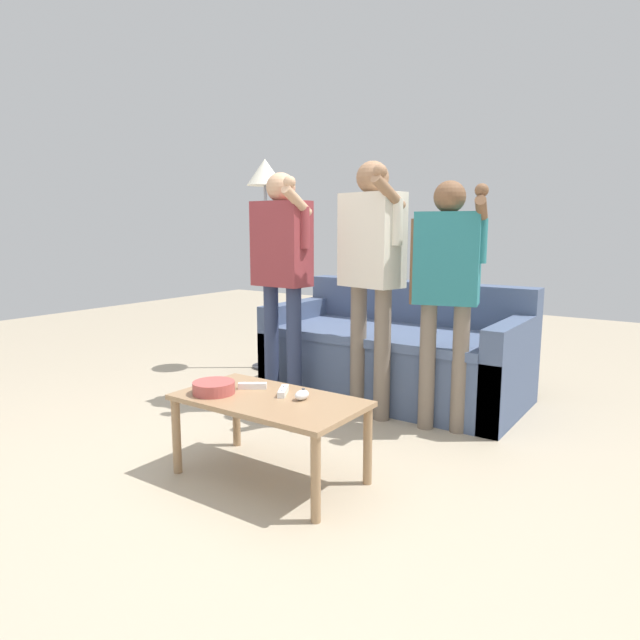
# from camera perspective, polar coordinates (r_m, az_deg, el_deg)

# --- Properties ---
(ground_plane) EXTENTS (12.00, 12.00, 0.00)m
(ground_plane) POSITION_cam_1_polar(r_m,az_deg,el_deg) (3.14, -1.92, -13.77)
(ground_plane) COLOR tan
(couch) EXTENTS (1.84, 0.92, 0.82)m
(couch) POSITION_cam_1_polar(r_m,az_deg,el_deg) (4.18, 7.75, -3.59)
(couch) COLOR #475675
(couch) RESTS_ON ground
(coffee_table) EXTENTS (0.93, 0.51, 0.41)m
(coffee_table) POSITION_cam_1_polar(r_m,az_deg,el_deg) (2.78, -5.18, -9.00)
(coffee_table) COLOR #997551
(coffee_table) RESTS_ON ground
(snack_bowl) EXTENTS (0.21, 0.21, 0.06)m
(snack_bowl) POSITION_cam_1_polar(r_m,az_deg,el_deg) (2.87, -10.78, -6.78)
(snack_bowl) COLOR #B24C47
(snack_bowl) RESTS_ON coffee_table
(game_remote_nunchuk) EXTENTS (0.06, 0.09, 0.05)m
(game_remote_nunchuk) POSITION_cam_1_polar(r_m,az_deg,el_deg) (2.72, -1.86, -7.64)
(game_remote_nunchuk) COLOR white
(game_remote_nunchuk) RESTS_ON coffee_table
(floor_lamp) EXTENTS (0.32, 0.32, 1.81)m
(floor_lamp) POSITION_cam_1_polar(r_m,az_deg,el_deg) (4.89, -5.60, 13.01)
(floor_lamp) COLOR #2D2D33
(floor_lamp) RESTS_ON ground
(player_left) EXTENTS (0.47, 0.33, 1.60)m
(player_left) POSITION_cam_1_polar(r_m,az_deg,el_deg) (3.87, -3.94, 6.01)
(player_left) COLOR #2D3856
(player_left) RESTS_ON ground
(player_center) EXTENTS (0.48, 0.42, 1.65)m
(player_center) POSITION_cam_1_polar(r_m,az_deg,el_deg) (3.60, 5.25, 6.18)
(player_center) COLOR #756656
(player_center) RESTS_ON ground
(player_right) EXTENTS (0.47, 0.28, 1.50)m
(player_right) POSITION_cam_1_polar(r_m,az_deg,el_deg) (3.40, 12.81, 4.30)
(player_right) COLOR #756656
(player_right) RESTS_ON ground
(game_remote_wand_near) EXTENTS (0.14, 0.11, 0.03)m
(game_remote_wand_near) POSITION_cam_1_polar(r_m,az_deg,el_deg) (2.92, -6.90, -6.67)
(game_remote_wand_near) COLOR white
(game_remote_wand_near) RESTS_ON coffee_table
(game_remote_wand_far) EXTENTS (0.10, 0.15, 0.03)m
(game_remote_wand_far) POSITION_cam_1_polar(r_m,az_deg,el_deg) (2.82, -3.78, -7.25)
(game_remote_wand_far) COLOR white
(game_remote_wand_far) RESTS_ON coffee_table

